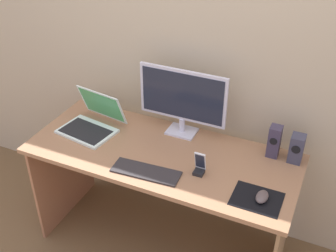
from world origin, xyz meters
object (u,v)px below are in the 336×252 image
Objects in this scene: phone_in_dock at (200,166)px; laptop at (92,122)px; speaker_right at (297,149)px; mouse at (262,197)px; keyboard_external at (147,172)px; monitor at (182,99)px; speaker_near_monitor at (274,141)px.

laptop is at bearing 170.22° from phone_in_dock.
mouse is at bearing -102.83° from speaker_right.
mouse is (-0.09, -0.40, -0.06)m from speaker_right.
keyboard_external is at bearing -25.97° from laptop.
keyboard_external is 0.63m from mouse.
mouse is 0.73× the size of phone_in_dock.
monitor reaches higher than keyboard_external.
laptop is at bearing -159.73° from monitor.
keyboard_external is (0.51, -0.25, -0.04)m from laptop.
speaker_right is 0.84m from keyboard_external.
phone_in_dock is (-0.45, -0.33, -0.04)m from speaker_right.
monitor is 0.76m from mouse.
speaker_near_monitor is at bearing 32.96° from keyboard_external.
keyboard_external is 2.77× the size of phone_in_dock.
phone_in_dock is at bearing 19.74° from keyboard_external.
speaker_near_monitor is at bearing -0.24° from monitor.
speaker_near_monitor is at bearing 97.83° from mouse.
speaker_near_monitor is 1.93× the size of mouse.
keyboard_external is (-0.59, -0.44, -0.09)m from speaker_near_monitor.
speaker_right is 1.24m from laptop.
monitor is 0.45m from phone_in_dock.
laptop is 0.57m from keyboard_external.
phone_in_dock is (0.24, -0.33, -0.19)m from monitor.
mouse is at bearing -10.12° from laptop.
phone_in_dock is (0.77, -0.13, 0.00)m from laptop.
monitor is 1.44× the size of keyboard_external.
speaker_right is at bearing -0.04° from speaker_near_monitor.
speaker_near_monitor is (0.57, -0.00, -0.14)m from monitor.
speaker_near_monitor is 1.12m from laptop.
mouse is (0.04, -0.40, -0.08)m from speaker_near_monitor.
monitor is at bearing 20.27° from laptop.
phone_in_dock is at bearing -53.59° from monitor.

